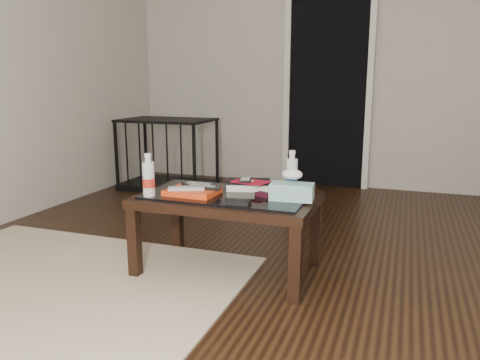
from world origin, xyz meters
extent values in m
plane|color=black|center=(0.00, 0.00, 0.00)|extent=(5.00, 5.00, 0.00)
plane|color=#B7B3A9|center=(0.00, 2.50, 1.35)|extent=(5.00, 0.00, 5.00)
cube|color=black|center=(-0.40, 2.47, 1.00)|extent=(0.80, 0.05, 2.00)
cube|color=silver|center=(-0.82, 2.44, 1.00)|extent=(0.06, 0.04, 2.04)
cube|color=silver|center=(0.02, 2.44, 1.00)|extent=(0.06, 0.04, 2.04)
cube|color=black|center=(-0.99, -0.28, 0.20)|extent=(0.06, 0.06, 0.40)
cube|color=black|center=(-0.07, -0.28, 0.20)|extent=(0.06, 0.06, 0.40)
cube|color=black|center=(-0.99, 0.24, 0.20)|extent=(0.06, 0.06, 0.40)
cube|color=black|center=(-0.07, 0.24, 0.20)|extent=(0.06, 0.06, 0.40)
cube|color=black|center=(-0.53, -0.02, 0.43)|extent=(1.00, 0.60, 0.05)
cube|color=black|center=(-0.53, -0.02, 0.46)|extent=(0.90, 0.50, 0.01)
cube|color=#C0AE95|center=(-1.37, -0.54, 0.01)|extent=(2.00, 1.50, 0.01)
cube|color=black|center=(-1.90, 1.80, 0.03)|extent=(0.90, 0.60, 0.06)
cube|color=black|center=(-1.90, 1.80, 0.70)|extent=(0.90, 0.60, 0.02)
cube|color=black|center=(-2.33, 1.52, 0.35)|extent=(0.03, 0.03, 0.70)
cube|color=black|center=(-1.47, 1.52, 0.35)|extent=(0.03, 0.03, 0.70)
cube|color=black|center=(-2.33, 2.08, 0.35)|extent=(0.03, 0.03, 0.70)
cube|color=black|center=(-1.47, 2.08, 0.35)|extent=(0.03, 0.03, 0.70)
cube|color=red|center=(-0.71, -0.10, 0.48)|extent=(0.29, 0.22, 0.03)
cube|color=#A3A3A7|center=(-0.73, -0.13, 0.50)|extent=(0.20, 0.12, 0.02)
cube|color=black|center=(-0.66, -0.07, 0.50)|extent=(0.20, 0.06, 0.02)
cube|color=black|center=(-0.71, -0.03, 0.50)|extent=(0.20, 0.05, 0.02)
cube|color=black|center=(-0.46, 0.14, 0.48)|extent=(0.29, 0.26, 0.05)
cube|color=#A80B24|center=(-0.45, 0.12, 0.51)|extent=(0.23, 0.19, 0.01)
cube|color=black|center=(-0.47, 0.10, 0.52)|extent=(0.09, 0.12, 0.02)
cube|color=black|center=(-0.32, -0.02, 0.47)|extent=(0.10, 0.08, 0.02)
cube|color=black|center=(-0.40, -0.21, 0.47)|extent=(0.13, 0.08, 0.02)
cylinder|color=silver|center=(-0.92, -0.22, 0.58)|extent=(0.08, 0.08, 0.24)
cylinder|color=silver|center=(-0.21, 0.16, 0.58)|extent=(0.07, 0.07, 0.24)
cube|color=teal|center=(-0.16, -0.03, 0.51)|extent=(0.24, 0.14, 0.09)
camera|label=1|loc=(0.40, -2.41, 1.09)|focal=35.00mm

